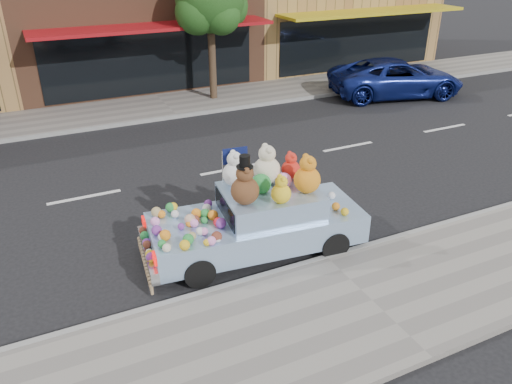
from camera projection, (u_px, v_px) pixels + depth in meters
ground at (230, 169)px, 14.12m from camera, size 120.00×120.00×0.00m
near_sidewalk at (372, 303)px, 8.86m from camera, size 60.00×3.00×0.12m
far_sidewalk at (166, 105)px, 19.32m from camera, size 60.00×3.00×0.12m
near_kerb at (326, 259)px, 10.06m from camera, size 60.00×0.12×0.13m
far_kerb at (177, 116)px, 18.11m from camera, size 60.00×0.12×0.13m
street_tree at (210, 3)px, 18.49m from camera, size 3.00×2.70×5.22m
car_blue at (396, 78)px, 20.37m from camera, size 5.86×3.76×1.51m
art_car at (257, 216)px, 10.11m from camera, size 4.64×2.20×2.33m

